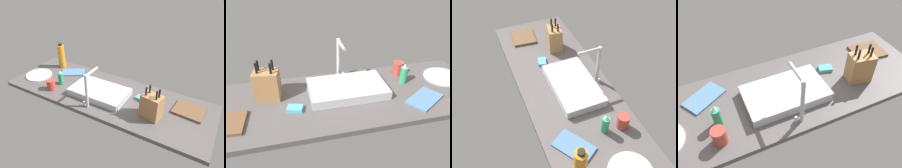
# 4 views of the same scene
# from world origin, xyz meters

# --- Properties ---
(countertop_slab) EXTENTS (1.84, 0.63, 0.04)m
(countertop_slab) POSITION_xyz_m (0.00, 0.00, 0.02)
(countertop_slab) COLOR #514C4C
(countertop_slab) RESTS_ON ground
(sink_basin) EXTENTS (0.50, 0.29, 0.06)m
(sink_basin) POSITION_xyz_m (0.04, 0.05, 0.06)
(sink_basin) COLOR #B7BABF
(sink_basin) RESTS_ON countertop_slab
(faucet) EXTENTS (0.05, 0.17, 0.30)m
(faucet) POSITION_xyz_m (0.03, 0.22, 0.21)
(faucet) COLOR #B7BABF
(faucet) RESTS_ON countertop_slab
(knife_block) EXTENTS (0.17, 0.13, 0.25)m
(knife_block) POSITION_xyz_m (-0.45, 0.10, 0.13)
(knife_block) COLOR #9E7042
(knife_block) RESTS_ON countertop_slab
(cutting_board) EXTENTS (0.25, 0.21, 0.02)m
(cutting_board) POSITION_xyz_m (-0.70, -0.11, 0.04)
(cutting_board) COLOR brown
(cutting_board) RESTS_ON countertop_slab
(soap_bottle) EXTENTS (0.05, 0.05, 0.14)m
(soap_bottle) POSITION_xyz_m (0.45, 0.08, 0.10)
(soap_bottle) COLOR #2D9966
(soap_bottle) RESTS_ON countertop_slab
(dish_towel) EXTENTS (0.27, 0.24, 0.01)m
(dish_towel) POSITION_xyz_m (0.49, -0.15, 0.04)
(dish_towel) COLOR teal
(dish_towel) RESTS_ON countertop_slab
(coffee_mug) EXTENTS (0.08, 0.08, 0.10)m
(coffee_mug) POSITION_xyz_m (0.46, 0.19, 0.08)
(coffee_mug) COLOR #B23D33
(coffee_mug) RESTS_ON countertop_slab
(dish_sponge) EXTENTS (0.10, 0.08, 0.02)m
(dish_sponge) POSITION_xyz_m (-0.31, -0.07, 0.05)
(dish_sponge) COLOR #4CA3BC
(dish_sponge) RESTS_ON countertop_slab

